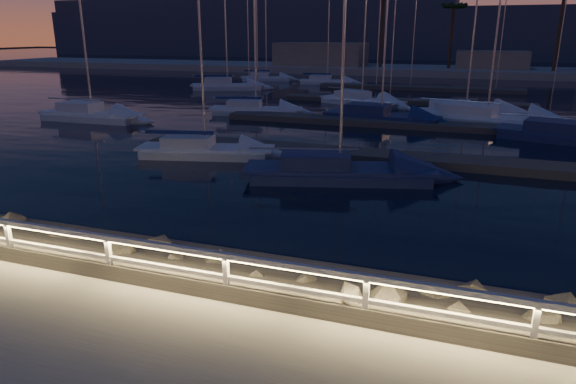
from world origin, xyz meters
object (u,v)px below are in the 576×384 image
sailboat_b (202,149)px  sailboat_c (334,170)px  sailboat_k (360,100)px  sailboat_h (570,135)px  sailboat_m (265,78)px  sailboat_f (254,109)px  sailboat_n (326,81)px  guard_rail (181,258)px  sailboat_i (226,85)px  sailboat_j (378,116)px  sailboat_l (483,117)px  sailboat_g (463,111)px  sailboat_a (90,114)px

sailboat_b → sailboat_c: size_ratio=0.85×
sailboat_b → sailboat_k: 22.44m
sailboat_h → sailboat_m: 43.90m
sailboat_b → sailboat_f: 14.28m
sailboat_c → sailboat_m: sailboat_c is taller
sailboat_h → sailboat_n: (-22.59, 28.81, -0.02)m
sailboat_f → sailboat_c: bearing=-70.0°
sailboat_c → guard_rail: bearing=-107.7°
sailboat_i → sailboat_j: size_ratio=1.00×
guard_rail → sailboat_c: size_ratio=3.20×
sailboat_b → sailboat_n: 39.45m
sailboat_h → sailboat_f: bearing=-173.8°
guard_rail → sailboat_i: (-20.14, 43.29, -0.90)m
sailboat_l → sailboat_c: bearing=-96.1°
guard_rail → sailboat_c: bearing=88.2°
sailboat_j → guard_rail: bearing=-81.1°
sailboat_b → sailboat_j: sailboat_j is taller
sailboat_m → sailboat_n: size_ratio=0.96×
sailboat_c → sailboat_g: bearing=60.5°
sailboat_a → sailboat_j: size_ratio=0.97×
sailboat_a → sailboat_l: (26.70, 7.84, -0.00)m
sailboat_b → sailboat_g: 21.61m
sailboat_c → sailboat_j: sailboat_c is taller
sailboat_h → sailboat_k: (-14.81, 11.75, -0.00)m
guard_rail → sailboat_g: 32.08m
sailboat_i → sailboat_j: (19.72, -15.96, -0.02)m
sailboat_k → sailboat_n: bearing=138.8°
sailboat_m → sailboat_g: bearing=-56.9°
sailboat_j → sailboat_n: sailboat_j is taller
sailboat_h → sailboat_l: 6.71m
sailboat_j → sailboat_i: bearing=149.1°
sailboat_h → sailboat_i: (-31.41, 19.04, 0.05)m
sailboat_f → sailboat_m: (-9.94, 27.17, 0.01)m
sailboat_a → sailboat_h: bearing=4.6°
guard_rail → sailboat_b: size_ratio=3.77×
sailboat_i → sailboat_l: (26.69, -14.27, -0.01)m
sailboat_l → guard_rail: bearing=-89.0°
sailboat_c → sailboat_k: bearing=83.4°
sailboat_g → sailboat_j: size_ratio=1.02×
sailboat_f → sailboat_g: sailboat_g is taller
sailboat_c → sailboat_k: sailboat_c is taller
sailboat_b → sailboat_k: sailboat_k is taller
guard_rail → sailboat_f: sailboat_f is taller
sailboat_f → sailboat_k: 10.56m
sailboat_c → sailboat_b: bearing=149.8°
sailboat_g → sailboat_h: 9.59m
sailboat_n → sailboat_i: bearing=-135.4°
sailboat_b → sailboat_i: bearing=100.2°
sailboat_i → sailboat_j: 25.37m
sailboat_c → sailboat_h: (10.89, 12.32, -0.00)m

